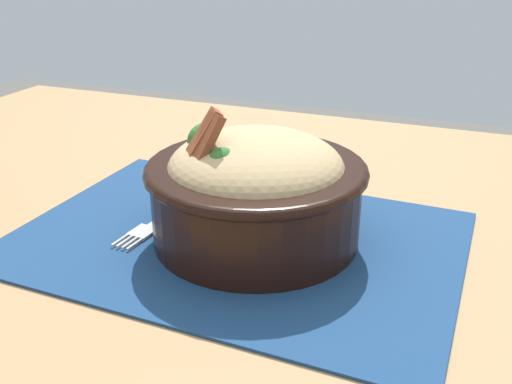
# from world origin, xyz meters

# --- Properties ---
(table) EXTENTS (1.22, 0.96, 0.70)m
(table) POSITION_xyz_m (0.00, 0.00, 0.64)
(table) COLOR #99754C
(table) RESTS_ON ground_plane
(placemat) EXTENTS (0.44, 0.32, 0.00)m
(placemat) POSITION_xyz_m (-0.03, -0.02, 0.71)
(placemat) COLOR navy
(placemat) RESTS_ON table
(bowl) EXTENTS (0.21, 0.21, 0.14)m
(bowl) POSITION_xyz_m (-0.05, -0.02, 0.76)
(bowl) COLOR black
(bowl) RESTS_ON placemat
(fork) EXTENTS (0.03, 0.13, 0.00)m
(fork) POSITION_xyz_m (0.06, -0.01, 0.71)
(fork) COLOR #B8B8B8
(fork) RESTS_ON placemat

